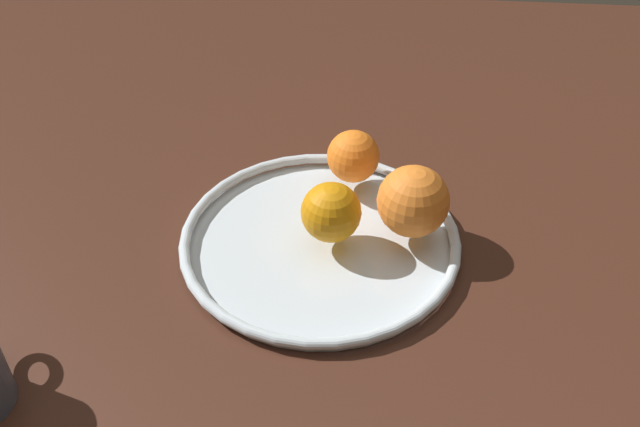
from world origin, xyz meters
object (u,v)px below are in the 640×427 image
object	(u,v)px
fruit_bowl	(320,240)
orange_front_right	(353,156)
orange_back_left	(331,210)
orange_front_left	(413,201)

from	to	relation	value
fruit_bowl	orange_front_right	bearing A→B (deg)	-15.88
orange_back_left	orange_front_left	xyz separation A→B (cm)	(1.53, -8.67, 0.66)
fruit_bowl	orange_back_left	size ratio (longest dim) A/B	4.72
orange_back_left	orange_front_right	world-z (taller)	orange_back_left
fruit_bowl	orange_back_left	distance (cm)	4.34
fruit_bowl	orange_back_left	bearing A→B (deg)	-76.75
orange_front_right	orange_front_left	xyz separation A→B (cm)	(-8.69, -6.87, 0.82)
fruit_bowl	orange_back_left	world-z (taller)	orange_back_left
orange_front_left	fruit_bowl	bearing A→B (deg)	100.42
fruit_bowl	orange_front_left	bearing A→B (deg)	-79.58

